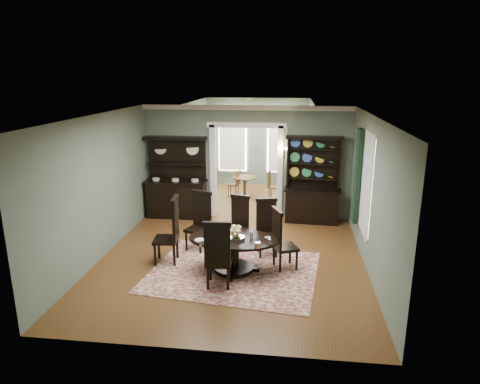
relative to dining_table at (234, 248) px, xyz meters
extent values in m
cube|color=brown|center=(-0.12, 0.42, -0.49)|extent=(5.50, 6.00, 0.01)
cube|color=silver|center=(-0.12, 0.42, 2.52)|extent=(5.50, 6.00, 0.01)
cube|color=slate|center=(-2.87, 0.42, 1.02)|extent=(0.01, 6.00, 3.00)
cube|color=slate|center=(2.63, 0.42, 1.02)|extent=(0.01, 6.00, 3.00)
cube|color=slate|center=(-0.12, -2.58, 1.02)|extent=(5.50, 0.01, 3.00)
cube|color=slate|center=(-1.94, 3.42, 1.02)|extent=(1.85, 0.01, 3.00)
cube|color=slate|center=(1.71, 3.42, 1.02)|extent=(1.85, 0.01, 3.00)
cube|color=slate|center=(-0.12, 3.42, 2.27)|extent=(1.80, 0.01, 0.50)
cube|color=silver|center=(-0.12, 3.37, 2.46)|extent=(5.50, 0.10, 0.12)
cube|color=brown|center=(-0.12, 5.17, -0.49)|extent=(3.50, 3.50, 0.01)
cube|color=silver|center=(-0.12, 5.17, 2.52)|extent=(3.50, 3.50, 0.01)
cube|color=slate|center=(-1.87, 5.17, 1.02)|extent=(0.01, 3.50, 3.00)
cube|color=slate|center=(1.63, 5.17, 1.02)|extent=(0.01, 3.50, 3.00)
cube|color=slate|center=(-0.12, 6.92, 1.02)|extent=(3.50, 0.01, 3.00)
cube|color=silver|center=(-0.97, 6.87, 1.07)|extent=(1.05, 0.06, 2.20)
cube|color=silver|center=(0.73, 6.87, 1.07)|extent=(1.05, 0.06, 2.20)
cube|color=silver|center=(-1.02, 3.42, 0.77)|extent=(0.14, 0.25, 2.50)
cube|color=silver|center=(0.78, 3.42, 0.77)|extent=(0.14, 0.25, 2.50)
cube|color=silver|center=(-0.12, 3.42, 2.02)|extent=(2.08, 0.25, 0.14)
cube|color=white|center=(2.62, 1.02, 1.12)|extent=(0.02, 1.10, 2.00)
cube|color=silver|center=(2.61, 1.02, 1.12)|extent=(0.01, 1.22, 2.12)
cube|color=#15311C|center=(2.53, 1.70, 1.12)|extent=(0.10, 0.35, 2.10)
cube|color=#B37D2F|center=(0.83, 3.34, 1.37)|extent=(0.08, 0.05, 0.18)
sphere|color=#FFD88C|center=(0.73, 3.19, 1.45)|extent=(0.07, 0.07, 0.07)
sphere|color=#FFD88C|center=(0.93, 3.19, 1.45)|extent=(0.07, 0.07, 0.07)
cube|color=maroon|center=(0.01, -0.05, -0.48)|extent=(3.50, 2.99, 0.01)
ellipsoid|color=black|center=(0.00, 0.00, 0.19)|extent=(1.81, 1.19, 0.05)
cylinder|color=black|center=(0.00, 0.00, 0.16)|extent=(1.70, 1.70, 0.03)
cylinder|color=black|center=(0.00, 0.00, -0.13)|extent=(0.22, 0.22, 0.61)
cylinder|color=black|center=(0.00, 0.00, -0.44)|extent=(0.78, 0.78, 0.09)
cylinder|color=silver|center=(0.08, -0.05, 0.24)|extent=(0.30, 0.30, 0.05)
cube|color=black|center=(-0.93, 0.97, -0.02)|extent=(0.59, 0.58, 0.06)
cube|color=black|center=(-0.86, 1.15, 0.38)|extent=(0.45, 0.21, 0.79)
cube|color=black|center=(-0.86, 1.15, 0.79)|extent=(0.50, 0.24, 0.08)
cylinder|color=black|center=(-1.17, 0.86, -0.25)|extent=(0.05, 0.05, 0.46)
cylinder|color=black|center=(-0.83, 0.73, -0.25)|extent=(0.05, 0.05, 0.46)
cylinder|color=black|center=(-1.04, 1.20, -0.25)|extent=(0.05, 0.05, 0.46)
cylinder|color=black|center=(-0.70, 1.07, -0.25)|extent=(0.05, 0.05, 0.46)
cube|color=black|center=(-0.08, 1.19, -0.07)|extent=(0.51, 0.50, 0.05)
cube|color=black|center=(-0.03, 1.37, 0.30)|extent=(0.41, 0.15, 0.71)
cube|color=black|center=(-0.03, 1.37, 0.66)|extent=(0.45, 0.18, 0.07)
cylinder|color=black|center=(-0.28, 1.08, -0.27)|extent=(0.05, 0.05, 0.42)
cylinder|color=black|center=(0.03, 0.99, -0.27)|extent=(0.05, 0.05, 0.42)
cylinder|color=black|center=(-0.20, 1.39, -0.27)|extent=(0.05, 0.05, 0.42)
cylinder|color=black|center=(0.12, 1.31, -0.27)|extent=(0.05, 0.05, 0.42)
cube|color=black|center=(0.61, 0.85, -0.05)|extent=(0.51, 0.50, 0.06)
cube|color=black|center=(0.57, 1.03, 0.33)|extent=(0.43, 0.14, 0.73)
cube|color=black|center=(0.57, 1.03, 0.70)|extent=(0.47, 0.16, 0.08)
cylinder|color=black|center=(0.48, 0.65, -0.27)|extent=(0.05, 0.05, 0.43)
cylinder|color=black|center=(0.81, 0.72, -0.27)|extent=(0.05, 0.05, 0.43)
cylinder|color=black|center=(0.41, 0.98, -0.27)|extent=(0.05, 0.05, 0.43)
cylinder|color=black|center=(0.74, 1.05, -0.27)|extent=(0.05, 0.05, 0.43)
cube|color=black|center=(-1.43, 0.23, 0.01)|extent=(0.53, 0.54, 0.06)
cube|color=black|center=(-1.22, 0.26, 0.45)|extent=(0.11, 0.50, 0.84)
cube|color=black|center=(-1.22, 0.26, 0.88)|extent=(0.13, 0.55, 0.09)
cylinder|color=black|center=(-1.65, 0.41, -0.23)|extent=(0.05, 0.05, 0.50)
cylinder|color=black|center=(-1.61, 0.02, -0.23)|extent=(0.05, 0.05, 0.50)
cylinder|color=black|center=(-1.26, 0.45, -0.23)|extent=(0.05, 0.05, 0.50)
cylinder|color=black|center=(-1.22, 0.06, -0.23)|extent=(0.05, 0.05, 0.50)
cube|color=black|center=(1.01, 0.24, -0.04)|extent=(0.57, 0.58, 0.06)
cube|color=black|center=(0.84, 0.17, 0.35)|extent=(0.22, 0.43, 0.76)
cube|color=black|center=(0.84, 0.17, 0.74)|extent=(0.25, 0.47, 0.08)
cylinder|color=black|center=(1.24, 0.15, -0.26)|extent=(0.05, 0.05, 0.45)
cylinder|color=black|center=(1.11, 0.47, -0.26)|extent=(0.05, 0.05, 0.45)
cylinder|color=black|center=(0.92, 0.01, -0.26)|extent=(0.05, 0.05, 0.45)
cylinder|color=black|center=(0.79, 0.34, -0.26)|extent=(0.05, 0.05, 0.45)
cube|color=black|center=(-0.19, -0.64, -0.02)|extent=(0.49, 0.47, 0.06)
cube|color=black|center=(-0.17, -0.84, 0.39)|extent=(0.47, 0.08, 0.79)
cube|color=black|center=(-0.17, -0.84, 0.79)|extent=(0.51, 0.10, 0.08)
cylinder|color=black|center=(-0.01, -0.45, -0.25)|extent=(0.05, 0.05, 0.47)
cylinder|color=black|center=(-0.38, -0.47, -0.25)|extent=(0.05, 0.05, 0.47)
cylinder|color=black|center=(0.01, -0.81, -0.25)|extent=(0.05, 0.05, 0.47)
cylinder|color=black|center=(-0.36, -0.83, -0.25)|extent=(0.05, 0.05, 0.47)
cube|color=black|center=(-1.99, 3.13, 0.00)|extent=(1.57, 0.56, 0.98)
cube|color=black|center=(-1.99, 3.13, 0.51)|extent=(1.67, 0.61, 0.05)
cube|color=black|center=(-1.99, 3.35, 1.10)|extent=(1.56, 0.10, 1.15)
cube|color=black|center=(-1.99, 3.25, 0.98)|extent=(1.52, 0.30, 0.04)
cube|color=black|center=(-1.99, 3.23, 1.66)|extent=(1.66, 0.37, 0.08)
cube|color=black|center=(1.65, 3.13, -0.05)|extent=(1.38, 0.57, 0.87)
cube|color=black|center=(1.65, 3.13, 0.40)|extent=(1.48, 0.62, 0.04)
cube|color=black|center=(1.65, 3.33, 1.06)|extent=(1.35, 0.14, 1.31)
cube|color=black|center=(0.99, 3.23, 1.06)|extent=(0.06, 0.25, 1.35)
cube|color=black|center=(2.30, 3.23, 1.06)|extent=(0.06, 0.25, 1.35)
cube|color=black|center=(1.65, 3.21, 1.74)|extent=(1.47, 0.40, 0.08)
cube|color=black|center=(1.65, 3.23, 0.68)|extent=(1.37, 0.34, 0.03)
cube|color=black|center=(1.65, 3.23, 1.06)|extent=(1.37, 0.34, 0.03)
cube|color=black|center=(1.65, 3.23, 1.45)|extent=(1.37, 0.34, 0.03)
cylinder|color=brown|center=(-0.35, 5.18, 0.18)|extent=(0.73, 0.73, 0.04)
cylinder|color=brown|center=(-0.35, 5.18, -0.14)|extent=(0.09, 0.09, 0.64)
cylinder|color=brown|center=(-0.35, 5.18, -0.46)|extent=(0.40, 0.40, 0.05)
cylinder|color=brown|center=(-0.73, 5.25, -0.08)|extent=(0.36, 0.36, 0.04)
cube|color=brown|center=(-0.57, 5.22, 0.14)|extent=(0.08, 0.32, 0.44)
cylinder|color=brown|center=(-0.83, 5.40, -0.28)|extent=(0.03, 0.03, 0.40)
cylinder|color=brown|center=(-0.87, 5.15, -0.28)|extent=(0.03, 0.03, 0.40)
cylinder|color=brown|center=(-0.58, 5.35, -0.28)|extent=(0.03, 0.03, 0.40)
cylinder|color=brown|center=(-0.62, 5.11, -0.28)|extent=(0.03, 0.03, 0.40)
cylinder|color=brown|center=(0.60, 4.94, -0.04)|extent=(0.39, 0.39, 0.04)
cube|color=brown|center=(0.43, 4.98, 0.20)|extent=(0.09, 0.35, 0.49)
cylinder|color=brown|center=(0.71, 4.78, -0.26)|extent=(0.04, 0.04, 0.44)
cylinder|color=brown|center=(0.76, 5.05, -0.26)|extent=(0.04, 0.04, 0.44)
cylinder|color=brown|center=(0.44, 4.83, -0.26)|extent=(0.04, 0.04, 0.44)
cylinder|color=brown|center=(0.49, 5.10, -0.26)|extent=(0.04, 0.04, 0.44)
camera|label=1|loc=(1.06, -7.71, 3.30)|focal=32.00mm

